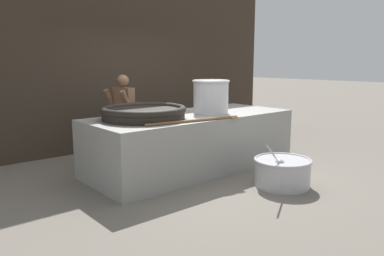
# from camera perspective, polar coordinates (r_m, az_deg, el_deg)

# --- Properties ---
(ground_plane) EXTENTS (60.00, 60.00, 0.00)m
(ground_plane) POSITION_cam_1_polar(r_m,az_deg,el_deg) (6.35, -0.00, -6.09)
(ground_plane) COLOR slate
(back_wall) EXTENTS (8.19, 0.24, 4.10)m
(back_wall) POSITION_cam_1_polar(r_m,az_deg,el_deg) (8.02, -11.04, 11.89)
(back_wall) COLOR #382D23
(back_wall) RESTS_ON ground_plane
(hearth_platform) EXTENTS (3.49, 1.44, 0.91)m
(hearth_platform) POSITION_cam_1_polar(r_m,az_deg,el_deg) (6.24, -0.00, -2.06)
(hearth_platform) COLOR gray
(hearth_platform) RESTS_ON ground_plane
(giant_wok_near) EXTENTS (1.29, 1.29, 0.20)m
(giant_wok_near) POSITION_cam_1_polar(r_m,az_deg,el_deg) (5.67, -7.37, 2.39)
(giant_wok_near) COLOR black
(giant_wok_near) RESTS_ON hearth_platform
(stock_pot) EXTENTS (0.62, 0.62, 0.56)m
(stock_pot) POSITION_cam_1_polar(r_m,az_deg,el_deg) (6.27, 2.89, 4.89)
(stock_pot) COLOR silver
(stock_pot) RESTS_ON hearth_platform
(stirring_paddle) EXTENTS (1.53, 0.31, 0.04)m
(stirring_paddle) POSITION_cam_1_polar(r_m,az_deg,el_deg) (5.41, 0.89, 1.18)
(stirring_paddle) COLOR brown
(stirring_paddle) RESTS_ON hearth_platform
(cook) EXTENTS (0.39, 0.59, 1.54)m
(cook) POSITION_cam_1_polar(r_m,az_deg,el_deg) (6.83, -10.39, 2.06)
(cook) COLOR brown
(cook) RESTS_ON ground_plane
(prep_bowl_vegetables) EXTENTS (1.04, 0.82, 0.73)m
(prep_bowl_vegetables) POSITION_cam_1_polar(r_m,az_deg,el_deg) (5.55, 13.60, -6.38)
(prep_bowl_vegetables) COLOR #B7B7BC
(prep_bowl_vegetables) RESTS_ON ground_plane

